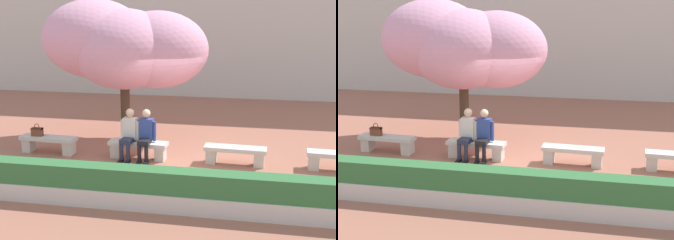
# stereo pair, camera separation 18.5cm
# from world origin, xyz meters

# --- Properties ---
(ground_plane) EXTENTS (100.00, 100.00, 0.00)m
(ground_plane) POSITION_xyz_m (0.00, 0.00, 0.00)
(ground_plane) COLOR #9E604C
(stone_bench_west_end) EXTENTS (1.54, 0.50, 0.45)m
(stone_bench_west_end) POSITION_xyz_m (-3.69, 0.00, 0.29)
(stone_bench_west_end) COLOR beige
(stone_bench_west_end) RESTS_ON ground
(stone_bench_near_west) EXTENTS (1.54, 0.50, 0.45)m
(stone_bench_near_west) POSITION_xyz_m (-1.23, 0.00, 0.29)
(stone_bench_near_west) COLOR beige
(stone_bench_near_west) RESTS_ON ground
(stone_bench_center) EXTENTS (1.54, 0.50, 0.45)m
(stone_bench_center) POSITION_xyz_m (1.23, 0.00, 0.29)
(stone_bench_center) COLOR beige
(stone_bench_center) RESTS_ON ground
(person_seated_left) EXTENTS (0.51, 0.71, 1.29)m
(person_seated_left) POSITION_xyz_m (-1.45, -0.05, 0.70)
(person_seated_left) COLOR black
(person_seated_left) RESTS_ON ground
(person_seated_right) EXTENTS (0.51, 0.68, 1.29)m
(person_seated_right) POSITION_xyz_m (-1.02, -0.05, 0.70)
(person_seated_right) COLOR black
(person_seated_right) RESTS_ON ground
(handbag) EXTENTS (0.30, 0.15, 0.34)m
(handbag) POSITION_xyz_m (-3.99, 0.00, 0.58)
(handbag) COLOR brown
(handbag) RESTS_ON stone_bench_west_end
(cherry_tree_main) EXTENTS (4.68, 3.02, 4.02)m
(cherry_tree_main) POSITION_xyz_m (-2.03, 1.56, 2.74)
(cherry_tree_main) COLOR #473323
(cherry_tree_main) RESTS_ON ground
(planter_hedge_foreground) EXTENTS (12.54, 0.50, 0.80)m
(planter_hedge_foreground) POSITION_xyz_m (0.00, -2.90, 0.39)
(planter_hedge_foreground) COLOR beige
(planter_hedge_foreground) RESTS_ON ground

